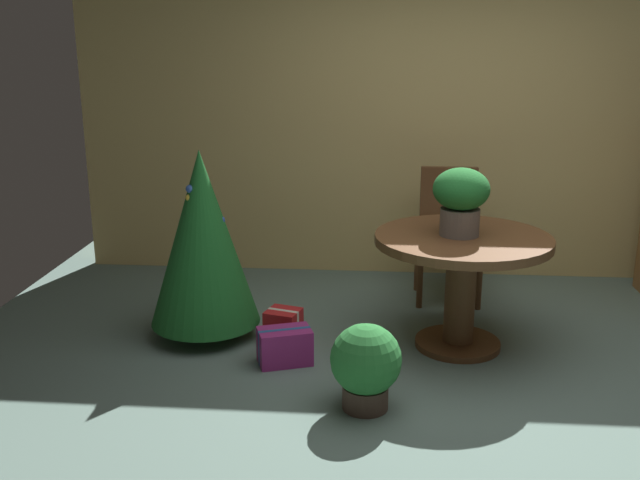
% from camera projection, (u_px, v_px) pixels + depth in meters
% --- Properties ---
extents(ground_plane, '(6.60, 6.60, 0.00)m').
position_uv_depth(ground_plane, '(473.00, 394.00, 4.03)').
color(ground_plane, slate).
extents(back_wall_panel, '(6.00, 0.10, 2.60)m').
position_uv_depth(back_wall_panel, '(449.00, 117.00, 5.79)').
color(back_wall_panel, tan).
rests_on(back_wall_panel, ground_plane).
extents(round_dining_table, '(1.09, 1.09, 0.74)m').
position_uv_depth(round_dining_table, '(462.00, 265.00, 4.51)').
color(round_dining_table, brown).
rests_on(round_dining_table, ground_plane).
extents(flower_vase, '(0.35, 0.35, 0.42)m').
position_uv_depth(flower_vase, '(461.00, 197.00, 4.40)').
color(flower_vase, '#665B51').
rests_on(flower_vase, round_dining_table).
extents(wooden_chair_far, '(0.47, 0.43, 0.98)m').
position_uv_depth(wooden_chair_far, '(448.00, 225.00, 5.41)').
color(wooden_chair_far, brown).
rests_on(wooden_chair_far, ground_plane).
extents(holiday_tree, '(0.72, 0.72, 1.24)m').
position_uv_depth(holiday_tree, '(203.00, 238.00, 4.65)').
color(holiday_tree, brown).
rests_on(holiday_tree, ground_plane).
extents(gift_box_red, '(0.25, 0.24, 0.21)m').
position_uv_depth(gift_box_red, '(283.00, 326.00, 4.71)').
color(gift_box_red, red).
rests_on(gift_box_red, ground_plane).
extents(gift_box_purple, '(0.36, 0.29, 0.22)m').
position_uv_depth(gift_box_purple, '(285.00, 346.00, 4.39)').
color(gift_box_purple, '#9E287A').
rests_on(gift_box_purple, ground_plane).
extents(potted_plant, '(0.38, 0.38, 0.47)m').
position_uv_depth(potted_plant, '(366.00, 364.00, 3.82)').
color(potted_plant, '#4C382D').
rests_on(potted_plant, ground_plane).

